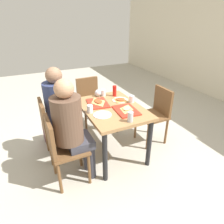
% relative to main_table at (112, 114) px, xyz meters
% --- Properties ---
extents(ground_plane, '(10.00, 10.00, 0.02)m').
position_rel_main_table_xyz_m(ground_plane, '(0.00, 0.00, -0.63)').
color(ground_plane, '#B2AD9E').
extents(main_table, '(1.03, 0.74, 0.73)m').
position_rel_main_table_xyz_m(main_table, '(0.00, 0.00, 0.00)').
color(main_table, '#9E7247').
rests_on(main_table, ground_plane).
extents(chair_near_left, '(0.40, 0.40, 0.86)m').
position_rel_main_table_xyz_m(chair_near_left, '(-0.26, -0.75, -0.11)').
color(chair_near_left, brown).
rests_on(chair_near_left, ground_plane).
extents(chair_near_right, '(0.40, 0.40, 0.86)m').
position_rel_main_table_xyz_m(chair_near_right, '(0.26, -0.75, -0.11)').
color(chair_near_right, brown).
rests_on(chair_near_right, ground_plane).
extents(chair_far_side, '(0.40, 0.40, 0.86)m').
position_rel_main_table_xyz_m(chair_far_side, '(0.00, 0.75, -0.11)').
color(chair_far_side, brown).
rests_on(chair_far_side, ground_plane).
extents(chair_left_end, '(0.40, 0.40, 0.86)m').
position_rel_main_table_xyz_m(chair_left_end, '(-0.90, 0.00, -0.11)').
color(chair_left_end, brown).
rests_on(chair_left_end, ground_plane).
extents(person_in_red, '(0.32, 0.42, 1.27)m').
position_rel_main_table_xyz_m(person_in_red, '(-0.26, -0.61, 0.13)').
color(person_in_red, '#383842').
rests_on(person_in_red, ground_plane).
extents(person_in_brown_jacket, '(0.32, 0.42, 1.27)m').
position_rel_main_table_xyz_m(person_in_brown_jacket, '(0.26, -0.61, 0.13)').
color(person_in_brown_jacket, '#383842').
rests_on(person_in_brown_jacket, ground_plane).
extents(tray_red_near, '(0.39, 0.31, 0.02)m').
position_rel_main_table_xyz_m(tray_red_near, '(-0.18, -0.13, 0.12)').
color(tray_red_near, red).
rests_on(tray_red_near, main_table).
extents(tray_red_far, '(0.38, 0.29, 0.02)m').
position_rel_main_table_xyz_m(tray_red_far, '(0.18, 0.11, 0.12)').
color(tray_red_far, red).
rests_on(tray_red_far, main_table).
extents(paper_plate_center, '(0.22, 0.22, 0.01)m').
position_rel_main_table_xyz_m(paper_plate_center, '(-0.16, 0.20, 0.11)').
color(paper_plate_center, white).
rests_on(paper_plate_center, main_table).
extents(paper_plate_near_edge, '(0.22, 0.22, 0.01)m').
position_rel_main_table_xyz_m(paper_plate_near_edge, '(0.16, -0.20, 0.11)').
color(paper_plate_near_edge, white).
rests_on(paper_plate_near_edge, main_table).
extents(pizza_slice_a, '(0.24, 0.15, 0.02)m').
position_rel_main_table_xyz_m(pizza_slice_a, '(-0.20, -0.11, 0.13)').
color(pizza_slice_a, '#DBAD60').
rests_on(pizza_slice_a, tray_red_near).
extents(pizza_slice_b, '(0.24, 0.22, 0.02)m').
position_rel_main_table_xyz_m(pizza_slice_b, '(0.16, 0.13, 0.13)').
color(pizza_slice_b, '#DBAD60').
rests_on(pizza_slice_b, tray_red_far).
extents(pizza_slice_c, '(0.24, 0.23, 0.02)m').
position_rel_main_table_xyz_m(pizza_slice_c, '(-0.14, 0.20, 0.13)').
color(pizza_slice_c, '#C68C47').
rests_on(pizza_slice_c, paper_plate_center).
extents(plastic_cup_a, '(0.07, 0.07, 0.10)m').
position_rel_main_table_xyz_m(plastic_cup_a, '(-0.03, 0.31, 0.16)').
color(plastic_cup_a, white).
rests_on(plastic_cup_a, main_table).
extents(plastic_cup_b, '(0.07, 0.07, 0.10)m').
position_rel_main_table_xyz_m(plastic_cup_b, '(0.03, -0.31, 0.16)').
color(plastic_cup_b, white).
rests_on(plastic_cup_b, main_table).
extents(plastic_cup_c, '(0.07, 0.07, 0.10)m').
position_rel_main_table_xyz_m(plastic_cup_c, '(-0.41, 0.06, 0.16)').
color(plastic_cup_c, white).
rests_on(plastic_cup_c, main_table).
extents(soda_can, '(0.07, 0.07, 0.12)m').
position_rel_main_table_xyz_m(soda_can, '(0.44, 0.02, 0.17)').
color(soda_can, '#B7BCC6').
rests_on(soda_can, main_table).
extents(condiment_bottle, '(0.06, 0.06, 0.16)m').
position_rel_main_table_xyz_m(condiment_bottle, '(-0.34, 0.20, 0.19)').
color(condiment_bottle, red).
rests_on(condiment_bottle, main_table).
extents(foil_bundle, '(0.10, 0.10, 0.10)m').
position_rel_main_table_xyz_m(foil_bundle, '(-0.44, -0.02, 0.16)').
color(foil_bundle, silver).
rests_on(foil_bundle, main_table).
extents(handbag, '(0.33, 0.17, 0.28)m').
position_rel_main_table_xyz_m(handbag, '(-0.61, -0.77, -0.48)').
color(handbag, '#592D38').
rests_on(handbag, ground_plane).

